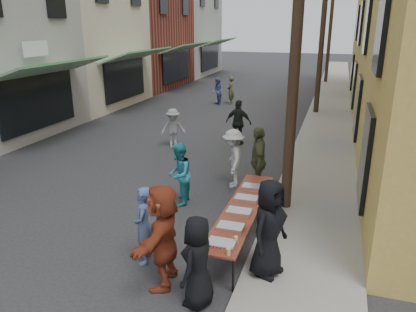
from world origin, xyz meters
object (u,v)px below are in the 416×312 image
Objects in this scene: utility_pole_near at (297,24)px; catering_tray_sausage at (221,244)px; utility_pole_mid at (323,23)px; guest_front_a at (198,262)px; server at (269,228)px; utility_pole_far at (331,23)px; guest_front_c at (179,175)px; serving_table at (242,209)px.

utility_pole_near is 5.11m from catering_tray_sausage.
utility_pole_mid is 16.57m from guest_front_a.
guest_front_a is 1.48m from server.
guest_front_a is at bearing -91.89° from utility_pole_far.
utility_pole_far reaches higher than guest_front_c.
serving_table is (-0.72, -25.78, -3.79)m from utility_pole_far.
serving_table is 2.42× the size of guest_front_c.
server is at bearing -58.26° from serving_table.
utility_pole_mid is at bearing -174.36° from guest_front_a.
serving_table is at bearing -176.08° from guest_front_a.
utility_pole_near and utility_pole_far have the same top height.
utility_pole_far reaches higher than guest_front_a.
utility_pole_mid is 14.31m from serving_table.
guest_front_a is at bearing 159.18° from server.
catering_tray_sausage is (-0.72, -27.43, -3.71)m from utility_pole_far.
utility_pole_near reaches higher than server.
utility_pole_near is at bearing 91.49° from guest_front_c.
serving_table is at bearing 90.00° from catering_tray_sausage.
serving_table is 2.49× the size of guest_front_a.
guest_front_c is (-1.76, 3.59, 0.02)m from guest_front_a.
utility_pole_near is at bearing -90.00° from utility_pole_far.
utility_pole_mid and utility_pole_far have the same top height.
utility_pole_near reaches higher than guest_front_a.
server is (0.05, -15.04, -3.48)m from utility_pole_mid.
utility_pole_near reaches higher than guest_front_c.
utility_pole_mid is 1.00× the size of utility_pole_far.
utility_pole_mid is 18.00× the size of catering_tray_sausage.
catering_tray_sausage is at bearing -92.69° from utility_pole_mid.
server reaches higher than guest_front_c.
utility_pole_mid reaches higher than guest_front_c.
guest_front_a is at bearing -93.30° from utility_pole_mid.
utility_pole_near is 4.87× the size of server.
utility_pole_near is 12.00m from utility_pole_mid.
guest_front_a reaches higher than serving_table.
server is at bearing -89.81° from utility_pole_mid.
server is (0.77, -1.25, 0.31)m from serving_table.
utility_pole_near is 4.58m from guest_front_c.
guest_front_c reaches higher than guest_front_a.
utility_pole_near is 5.62m from guest_front_a.
server is (2.74, -2.51, 0.20)m from guest_front_c.
serving_table is 8.00× the size of catering_tray_sausage.
utility_pole_far is at bearing 21.35° from server.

